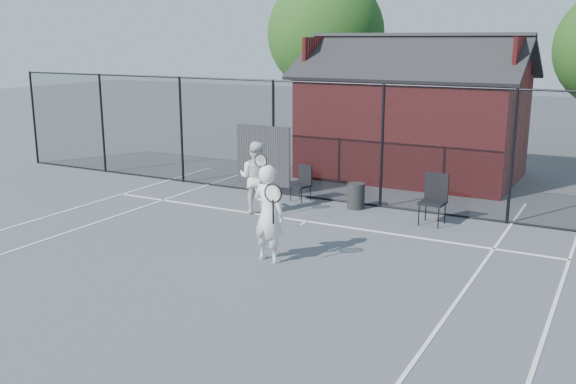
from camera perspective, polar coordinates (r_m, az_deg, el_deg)
The scene contains 10 objects.
ground at distance 12.01m, azimuth -4.79°, elevation -6.13°, with size 80.00×80.00×0.00m, color #484C52.
court_lines at distance 11.00m, azimuth -8.58°, elevation -8.09°, with size 11.02×18.00×0.01m.
fence at distance 16.07m, azimuth 3.97°, elevation 4.22°, with size 22.04×3.00×3.00m.
clubhouse at distance 19.47m, azimuth 11.07°, elevation 6.10°, with size 6.50×4.36×4.19m.
tree_left at distance 25.34m, azimuth 3.39°, elevation 13.83°, with size 4.48×4.48×6.44m.
player_front at distance 11.73m, azimuth -1.73°, elevation -1.91°, with size 0.84×0.65×1.81m.
player_back at distance 15.03m, azimuth -2.88°, elevation 1.29°, with size 0.96×0.74×1.71m.
chair_left at distance 16.19m, azimuth 1.14°, elevation 0.72°, with size 0.43×0.45×0.89m, color black.
chair_right at distance 14.46m, azimuth 12.74°, elevation -0.73°, with size 0.53×0.55×1.11m, color black.
waste_bin at distance 15.61m, azimuth 6.06°, elevation -0.34°, with size 0.43×0.43×0.62m, color black.
Camera 1 is at (6.23, -9.45, 4.02)m, focal length 40.00 mm.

